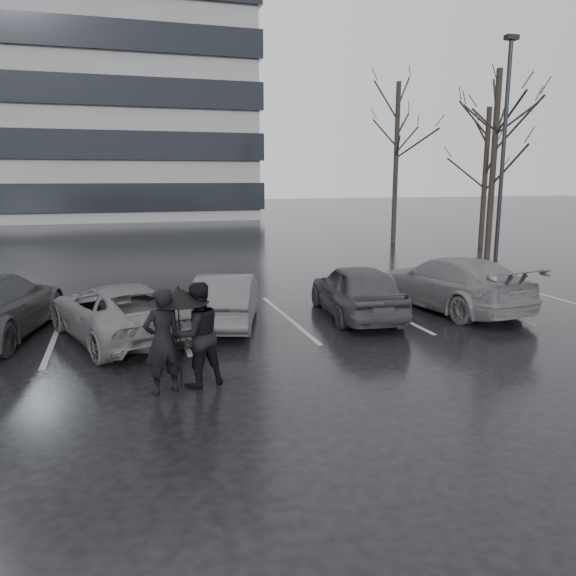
% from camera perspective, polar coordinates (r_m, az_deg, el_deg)
% --- Properties ---
extents(ground, '(160.00, 160.00, 0.00)m').
position_cam_1_polar(ground, '(12.05, 0.65, -6.07)').
color(ground, black).
rests_on(ground, ground).
extents(car_main, '(2.06, 4.28, 1.41)m').
position_cam_1_polar(car_main, '(14.63, 6.99, -0.21)').
color(car_main, black).
rests_on(car_main, ground).
extents(car_west_a, '(2.40, 4.10, 1.28)m').
position_cam_1_polar(car_west_a, '(13.89, -6.25, -1.08)').
color(car_west_a, '#29292B').
rests_on(car_west_a, ground).
extents(car_west_b, '(3.46, 4.95, 1.26)m').
position_cam_1_polar(car_west_b, '(13.15, -16.94, -2.26)').
color(car_west_b, '#4B4B4E').
rests_on(car_west_b, ground).
extents(car_east, '(2.78, 5.27, 1.46)m').
position_cam_1_polar(car_east, '(16.00, 16.14, 0.50)').
color(car_east, '#4B4B4E').
rests_on(car_east, ground).
extents(pedestrian_left, '(0.77, 0.64, 1.82)m').
position_cam_1_polar(pedestrian_left, '(9.59, -12.63, -5.26)').
color(pedestrian_left, black).
rests_on(pedestrian_left, ground).
extents(pedestrian_right, '(1.06, 0.94, 1.83)m').
position_cam_1_polar(pedestrian_right, '(9.81, -9.19, -4.69)').
color(pedestrian_right, black).
rests_on(pedestrian_right, ground).
extents(umbrella, '(1.05, 1.05, 1.78)m').
position_cam_1_polar(umbrella, '(9.65, -11.12, -0.74)').
color(umbrella, black).
rests_on(umbrella, ground).
extents(lamp_post, '(0.45, 0.45, 8.32)m').
position_cam_1_polar(lamp_post, '(21.70, 20.90, 11.09)').
color(lamp_post, gray).
rests_on(lamp_post, ground).
extents(stall_stripes, '(19.72, 5.00, 0.00)m').
position_cam_1_polar(stall_stripes, '(14.20, -5.45, -3.43)').
color(stall_stripes, '#979799').
rests_on(stall_stripes, ground).
extents(tree_east, '(0.26, 0.26, 8.00)m').
position_cam_1_polar(tree_east, '(26.05, 20.12, 11.48)').
color(tree_east, black).
rests_on(tree_east, ground).
extents(tree_ne, '(0.26, 0.26, 7.00)m').
position_cam_1_polar(tree_ne, '(30.75, 19.38, 10.45)').
color(tree_ne, black).
rests_on(tree_ne, ground).
extents(tree_north, '(0.26, 0.26, 8.50)m').
position_cam_1_polar(tree_north, '(31.49, 10.90, 12.24)').
color(tree_north, black).
rests_on(tree_north, ground).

